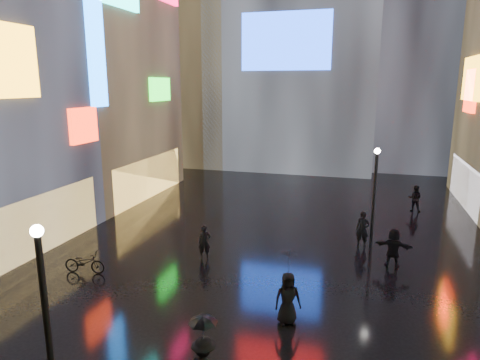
% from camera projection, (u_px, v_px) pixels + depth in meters
% --- Properties ---
extents(ground, '(140.00, 140.00, 0.00)m').
position_uv_depth(ground, '(280.00, 238.00, 23.59)').
color(ground, black).
rests_on(ground, ground).
extents(building_left_far, '(10.28, 12.00, 22.00)m').
position_uv_depth(building_left_far, '(83.00, 46.00, 31.14)').
color(building_left_far, black).
rests_on(building_left_far, ground).
extents(tower_flank_left, '(10.00, 10.00, 26.00)m').
position_uv_depth(tower_flank_left, '(192.00, 39.00, 45.16)').
color(tower_flank_left, black).
rests_on(tower_flank_left, ground).
extents(lamp_near, '(0.30, 0.30, 5.20)m').
position_uv_depth(lamp_near, '(46.00, 315.00, 10.10)').
color(lamp_near, black).
rests_on(lamp_near, ground).
extents(lamp_far, '(0.30, 0.30, 5.20)m').
position_uv_depth(lamp_far, '(374.00, 192.00, 21.64)').
color(lamp_far, black).
rests_on(lamp_far, ground).
extents(pedestrian_4, '(1.09, 0.92, 1.90)m').
position_uv_depth(pedestrian_4, '(288.00, 298.00, 14.98)').
color(pedestrian_4, black).
rests_on(pedestrian_4, ground).
extents(pedestrian_5, '(1.75, 0.76, 1.83)m').
position_uv_depth(pedestrian_5, '(393.00, 248.00, 19.70)').
color(pedestrian_5, black).
rests_on(pedestrian_5, ground).
extents(pedestrian_6, '(0.70, 0.58, 1.65)m').
position_uv_depth(pedestrian_6, '(204.00, 242.00, 20.65)').
color(pedestrian_6, black).
rests_on(pedestrian_6, ground).
extents(pedestrian_7, '(0.97, 0.82, 1.76)m').
position_uv_depth(pedestrian_7, '(415.00, 198.00, 28.37)').
color(pedestrian_7, black).
rests_on(pedestrian_7, ground).
extents(umbrella_1, '(0.82, 0.82, 0.66)m').
position_uv_depth(umbrella_1, '(203.00, 327.00, 11.10)').
color(umbrella_1, black).
rests_on(umbrella_1, pedestrian_2).
extents(umbrella_2, '(1.29, 1.29, 0.83)m').
position_uv_depth(umbrella_2, '(289.00, 262.00, 14.68)').
color(umbrella_2, black).
rests_on(umbrella_2, pedestrian_4).
extents(bicycle, '(1.95, 0.90, 0.99)m').
position_uv_depth(bicycle, '(85.00, 262.00, 19.12)').
color(bicycle, black).
rests_on(bicycle, ground).
extents(pedestrian_8, '(0.76, 0.58, 1.88)m').
position_uv_depth(pedestrian_8, '(363.00, 229.00, 22.11)').
color(pedestrian_8, black).
rests_on(pedestrian_8, ground).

